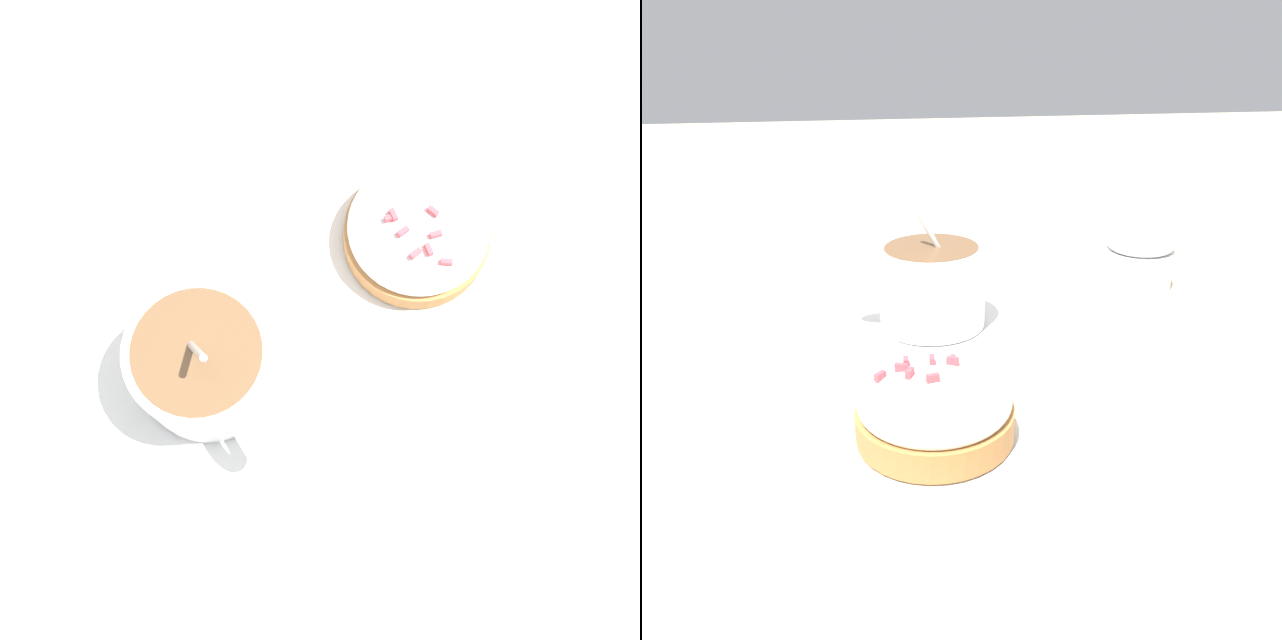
% 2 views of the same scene
% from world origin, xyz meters
% --- Properties ---
extents(ground_plane, '(3.00, 3.00, 0.00)m').
position_xyz_m(ground_plane, '(0.00, 0.00, 0.00)').
color(ground_plane, '#C6B793').
extents(paper_napkin, '(0.31, 0.32, 0.00)m').
position_xyz_m(paper_napkin, '(0.00, 0.00, 0.00)').
color(paper_napkin, white).
rests_on(paper_napkin, ground_plane).
extents(coffee_cup, '(0.08, 0.11, 0.10)m').
position_xyz_m(coffee_cup, '(0.08, -0.01, 0.04)').
color(coffee_cup, white).
rests_on(coffee_cup, paper_napkin).
extents(frosted_pastry, '(0.09, 0.09, 0.04)m').
position_xyz_m(frosted_pastry, '(-0.08, 0.01, 0.02)').
color(frosted_pastry, '#B2753D').
rests_on(frosted_pastry, paper_napkin).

